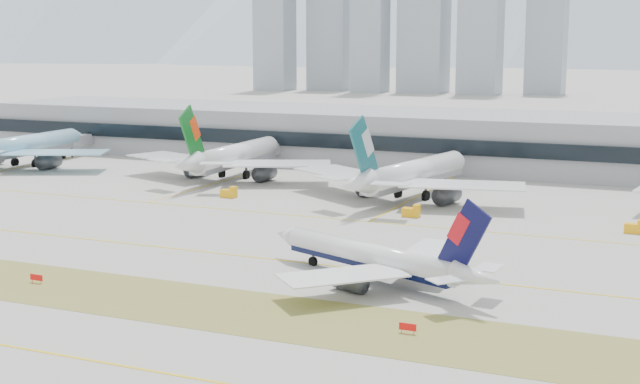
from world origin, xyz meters
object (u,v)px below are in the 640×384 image
at_px(widebody_eva, 232,157).
at_px(terminal, 426,138).
at_px(widebody_korean, 22,147).
at_px(taxiing_airliner, 377,259).
at_px(widebody_cathay, 410,175).

height_order(widebody_eva, terminal, widebody_eva).
height_order(widebody_korean, terminal, widebody_korean).
bearing_deg(widebody_eva, taxiing_airliner, -140.95).
bearing_deg(taxiing_airliner, widebody_korean, -6.40).
xyz_separation_m(widebody_korean, widebody_cathay, (116.76, -6.10, -0.07)).
bearing_deg(terminal, widebody_korean, -153.45).
xyz_separation_m(widebody_cathay, terminal, (-13.77, 57.55, 2.00)).
distance_m(taxiing_airliner, widebody_korean, 153.17).
relative_size(widebody_cathay, terminal, 0.20).
height_order(widebody_eva, widebody_cathay, widebody_eva).
bearing_deg(terminal, widebody_eva, -129.00).
bearing_deg(widebody_korean, widebody_cathay, -95.71).
relative_size(taxiing_airliner, widebody_korean, 0.72).
distance_m(widebody_korean, widebody_cathay, 116.92).
height_order(widebody_cathay, terminal, widebody_cathay).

